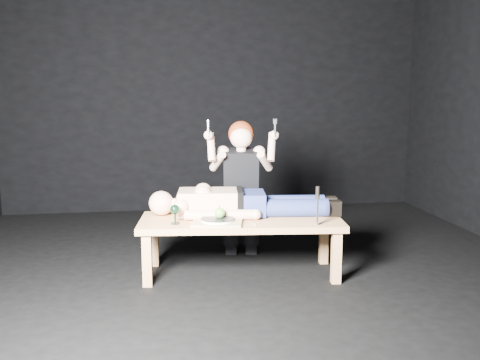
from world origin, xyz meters
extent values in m
plane|color=black|center=(0.00, 0.00, 0.00)|extent=(5.00, 5.00, 0.00)
plane|color=black|center=(0.00, 2.50, 1.50)|extent=(5.00, 0.00, 5.00)
cube|color=tan|center=(-0.05, 0.07, 0.23)|extent=(1.63, 0.75, 0.45)
cube|color=tan|center=(-0.25, -0.06, 0.46)|extent=(0.41, 0.33, 0.02)
cylinder|color=white|center=(-0.25, -0.06, 0.48)|extent=(0.29, 0.29, 0.02)
sphere|color=#48972A|center=(-0.23, -0.05, 0.53)|extent=(0.08, 0.08, 0.08)
cube|color=#B2B2B7|center=(-0.43, -0.07, 0.45)|extent=(0.07, 0.16, 0.01)
cube|color=#B2B2B7|center=(0.03, -0.12, 0.45)|extent=(0.02, 0.17, 0.01)
cube|color=#B2B2B7|center=(-0.05, -0.01, 0.45)|extent=(0.07, 0.16, 0.01)
camera|label=1|loc=(-0.68, -3.97, 1.45)|focal=40.16mm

